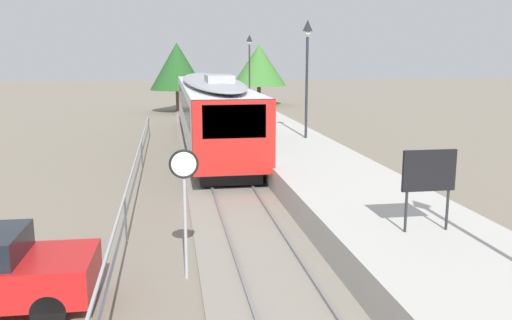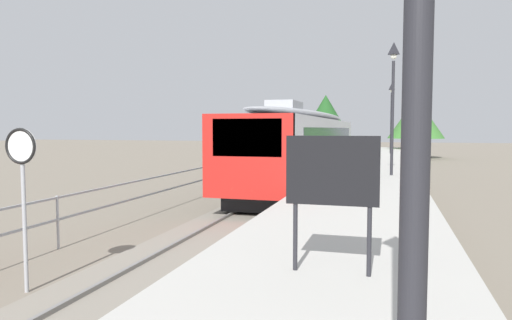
{
  "view_description": "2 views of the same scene",
  "coord_description": "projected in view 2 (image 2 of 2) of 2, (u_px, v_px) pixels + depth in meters",
  "views": [
    {
      "loc": [
        -2.14,
        -1.38,
        4.67
      ],
      "look_at": [
        0.4,
        14.14,
        1.6
      ],
      "focal_mm": 37.57,
      "sensor_mm": 36.0,
      "label": 1
    },
    {
      "loc": [
        4.04,
        3.08,
        2.79
      ],
      "look_at": [
        0.0,
        17.14,
        1.8
      ],
      "focal_mm": 32.54,
      "sensor_mm": 36.0,
      "label": 2
    }
  ],
  "objects": [
    {
      "name": "platform_lamp_mid_platform",
      "position": [
        393.0,
        83.0,
        18.62
      ],
      "size": [
        0.34,
        0.34,
        5.35
      ],
      "color": "#232328",
      "rests_on": "station_platform"
    },
    {
      "name": "platform_notice_board",
      "position": [
        332.0,
        175.0,
        5.99
      ],
      "size": [
        1.2,
        0.08,
        1.8
      ],
      "color": "#232328",
      "rests_on": "station_platform"
    },
    {
      "name": "speed_limit_sign",
      "position": [
        22.0,
        169.0,
        7.76
      ],
      "size": [
        0.61,
        0.1,
        2.81
      ],
      "color": "#9EA0A5",
      "rests_on": "ground"
    },
    {
      "name": "station_platform",
      "position": [
        368.0,
        187.0,
        18.51
      ],
      "size": [
        3.9,
        60.0,
        0.9
      ],
      "primitive_type": "cube",
      "color": "#B7B5AD",
      "rests_on": "ground"
    },
    {
      "name": "platform_lamp_far_end",
      "position": [
        391.0,
        105.0,
        35.43
      ],
      "size": [
        0.34,
        0.34,
        5.35
      ],
      "color": "#232328",
      "rests_on": "station_platform"
    },
    {
      "name": "track_rails",
      "position": [
        288.0,
        194.0,
        19.44
      ],
      "size": [
        3.2,
        60.0,
        0.14
      ],
      "color": "gray",
      "rests_on": "ground"
    },
    {
      "name": "commuter_train",
      "position": [
        306.0,
        141.0,
        23.45
      ],
      "size": [
        2.82,
        20.62,
        3.74
      ],
      "color": "silver",
      "rests_on": "track_rails"
    },
    {
      "name": "tree_behind_station_far",
      "position": [
        326.0,
        117.0,
        40.41
      ],
      "size": [
        4.54,
        4.54,
        5.73
      ],
      "color": "brown",
      "rests_on": "ground"
    },
    {
      "name": "tree_behind_carpark",
      "position": [
        416.0,
        118.0,
        43.53
      ],
      "size": [
        5.18,
        5.18,
        5.7
      ],
      "color": "brown",
      "rests_on": "ground"
    },
    {
      "name": "carpark_fence",
      "position": [
        57.0,
        210.0,
        10.7
      ],
      "size": [
        0.06,
        36.06,
        1.25
      ],
      "color": "#9EA0A5",
      "rests_on": "ground"
    },
    {
      "name": "ground_plane",
      "position": [
        221.0,
        193.0,
        20.27
      ],
      "size": [
        160.0,
        160.0,
        0.0
      ],
      "primitive_type": "plane",
      "color": "slate"
    }
  ]
}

